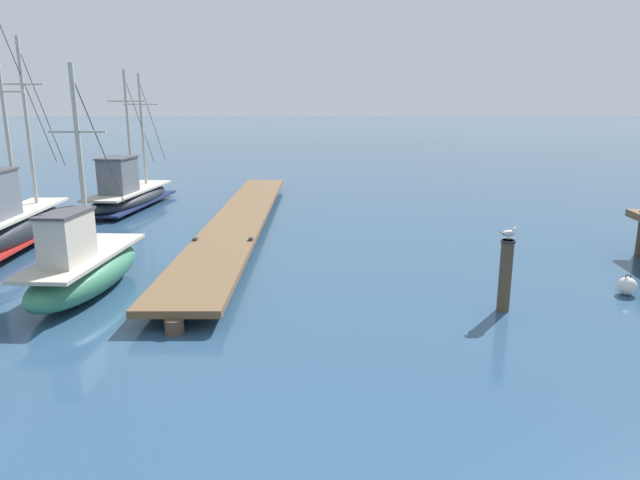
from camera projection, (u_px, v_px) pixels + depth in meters
floating_dock at (241, 217)px, 19.75m from camera, size 2.12×19.23×0.53m
fishing_boat_0 at (128, 193)px, 23.36m from camera, size 2.41×7.62×5.62m
fishing_boat_1 at (12, 224)px, 16.76m from camera, size 1.71×7.58×7.49m
fishing_boat_2 at (84, 267)px, 12.74m from camera, size 1.79×4.81×5.13m
mooring_piling at (505, 274)px, 11.67m from camera, size 0.30×0.30×1.54m
perched_seagull at (509, 233)px, 11.46m from camera, size 0.38×0.17×0.27m
mooring_buoy at (627, 286)px, 12.78m from camera, size 0.42×0.42×0.49m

